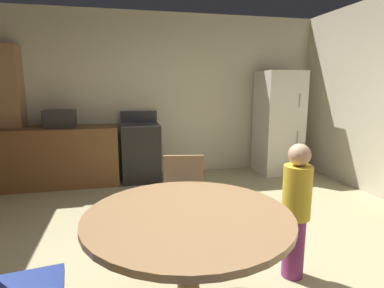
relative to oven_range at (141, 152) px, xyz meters
The scene contains 10 objects.
ground_plane 2.72m from the oven_range, 81.24° to the right, with size 14.00×14.00×0.00m, color tan.
wall_back 1.05m from the oven_range, 44.15° to the left, with size 5.73×0.12×2.70m, color beige.
kitchen_counter 1.25m from the oven_range, behind, with size 1.80×0.60×0.90m, color brown.
pantry_column 2.03m from the oven_range, behind, with size 0.44×0.36×2.10m, color #9E754C.
oven_range is the anchor object (origin of this frame).
refrigerator 2.41m from the oven_range, ahead, with size 0.68×0.68×1.76m.
microwave 1.31m from the oven_range, behind, with size 0.44×0.32×0.26m, color #2D2B28.
dining_table 3.24m from the oven_range, 88.47° to the right, with size 1.26×1.26×0.76m.
chair_north 2.28m from the oven_range, 83.57° to the right, with size 0.46×0.46×0.87m.
person_child 3.09m from the oven_range, 70.82° to the right, with size 0.28×0.28×1.09m.
Camera 1 is at (-0.69, -2.32, 1.52)m, focal length 29.14 mm.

